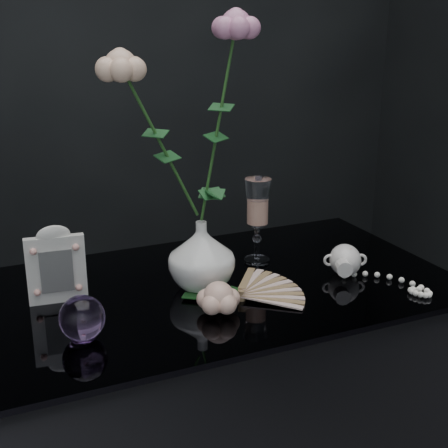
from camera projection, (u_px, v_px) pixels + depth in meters
name	position (u px, v px, depth m)	size (l,w,h in m)	color
table	(210.00, 436.00, 1.45)	(1.05, 0.58, 0.76)	black
vase	(202.00, 255.00, 1.30)	(0.14, 0.14, 0.15)	white
wine_glass	(257.00, 221.00, 1.43)	(0.06, 0.06, 0.20)	white
picture_frame	(56.00, 264.00, 1.23)	(0.12, 0.09, 0.16)	silver
paperweight	(82.00, 318.00, 1.10)	(0.08, 0.08, 0.08)	#AE80D0
paper_fan	(242.00, 294.00, 1.26)	(0.25, 0.20, 0.03)	beige
loose_rose	(219.00, 298.00, 1.20)	(0.14, 0.19, 0.06)	#FFBCA4
pearl_jar	(345.00, 259.00, 1.38)	(0.24, 0.25, 0.07)	white
roses	(187.00, 120.00, 1.19)	(0.30, 0.10, 0.46)	beige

